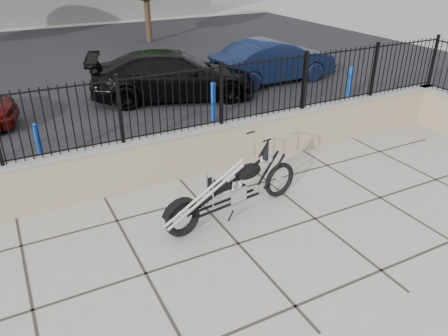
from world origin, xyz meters
TOP-DOWN VIEW (x-y plane):
  - ground_plane at (0.00, 0.00)m, footprint 90.00×90.00m
  - parking_lot at (0.00, 12.50)m, footprint 30.00×30.00m
  - retaining_wall at (0.00, 2.50)m, footprint 14.00×0.36m
  - iron_fence at (0.00, 2.50)m, footprint 14.00×0.08m
  - chopper_motorcycle at (0.30, 0.76)m, footprint 2.62×0.85m
  - car_black at (1.86, 7.27)m, footprint 5.26×3.31m
  - car_blue at (5.52, 7.41)m, footprint 4.32×1.64m
  - bollard_a at (-2.31, 4.38)m, footprint 0.13×0.13m
  - bollard_b at (2.06, 5.01)m, footprint 0.15×0.15m
  - bollard_c at (6.23, 4.50)m, footprint 0.16×0.16m

SIDE VIEW (x-z plane):
  - ground_plane at x=0.00m, z-range 0.00..0.00m
  - parking_lot at x=0.00m, z-range 0.00..0.00m
  - bollard_a at x=-2.31m, z-range 0.00..0.90m
  - retaining_wall at x=0.00m, z-range 0.00..0.96m
  - bollard_b at x=2.06m, z-range 0.00..1.02m
  - bollard_c at x=6.23m, z-range 0.00..1.05m
  - car_blue at x=5.52m, z-range 0.00..1.41m
  - car_black at x=1.86m, z-range 0.00..1.42m
  - chopper_motorcycle at x=0.30m, z-range 0.00..1.55m
  - iron_fence at x=0.00m, z-range 0.96..2.16m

